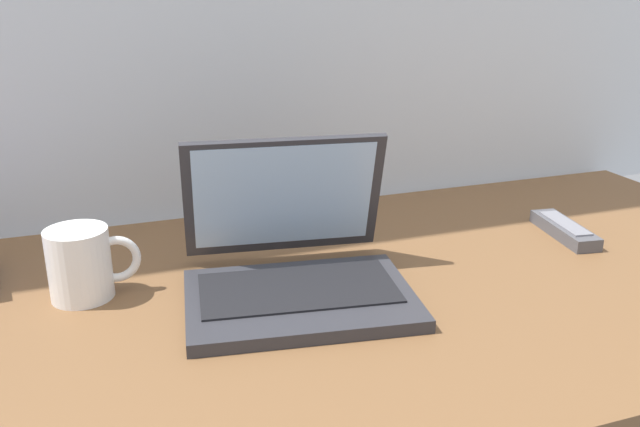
% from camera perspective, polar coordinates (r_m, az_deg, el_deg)
% --- Properties ---
extents(desk, '(1.60, 0.76, 0.03)m').
position_cam_1_polar(desk, '(0.99, 2.15, -7.09)').
color(desk, brown).
rests_on(desk, ground).
extents(laptop, '(0.34, 0.33, 0.21)m').
position_cam_1_polar(laptop, '(0.96, -2.20, -4.05)').
color(laptop, '#2D2D33').
rests_on(laptop, desk).
extents(coffee_mug, '(0.13, 0.09, 0.10)m').
position_cam_1_polar(coffee_mug, '(1.00, -19.40, -3.93)').
color(coffee_mug, white).
rests_on(coffee_mug, desk).
extents(remote_control_near, '(0.07, 0.16, 0.02)m').
position_cam_1_polar(remote_control_near, '(1.25, 19.88, -1.28)').
color(remote_control_near, '#4C4C51').
rests_on(remote_control_near, desk).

